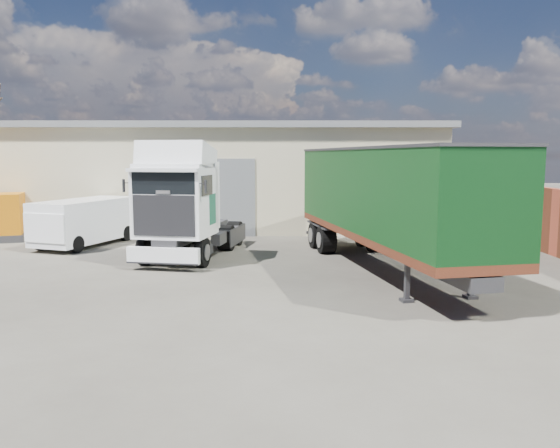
{
  "coord_description": "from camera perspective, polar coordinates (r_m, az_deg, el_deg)",
  "views": [
    {
      "loc": [
        1.07,
        -15.14,
        3.71
      ],
      "look_at": [
        1.12,
        3.0,
        1.45
      ],
      "focal_mm": 35.0,
      "sensor_mm": 36.0,
      "label": 1
    }
  ],
  "objects": [
    {
      "name": "tractor_unit",
      "position": [
        19.75,
        -9.98,
        1.39
      ],
      "size": [
        3.44,
        6.61,
        4.23
      ],
      "rotation": [
        0.0,
        0.0,
        -0.18
      ],
      "color": "black",
      "rests_on": "ground"
    },
    {
      "name": "warehouse",
      "position": [
        31.94,
        -13.01,
        5.05
      ],
      "size": [
        30.6,
        12.6,
        5.42
      ],
      "color": "beige",
      "rests_on": "ground"
    },
    {
      "name": "box_trailer",
      "position": [
        17.99,
        10.84,
        2.91
      ],
      "size": [
        4.76,
        12.27,
        3.99
      ],
      "rotation": [
        0.0,
        0.0,
        0.19
      ],
      "color": "#2D2D30",
      "rests_on": "ground"
    },
    {
      "name": "panel_van",
      "position": [
        23.99,
        -20.0,
        0.17
      ],
      "size": [
        3.34,
        5.05,
        1.92
      ],
      "rotation": [
        0.0,
        0.0,
        -0.34
      ],
      "color": "black",
      "rests_on": "ground"
    },
    {
      "name": "brick_boundary_wall",
      "position": [
        23.7,
        25.94,
        0.43
      ],
      "size": [
        0.35,
        26.0,
        2.5
      ],
      "primitive_type": "cube",
      "color": "brown",
      "rests_on": "ground"
    },
    {
      "name": "ground",
      "position": [
        15.62,
        -4.12,
        -6.66
      ],
      "size": [
        120.0,
        120.0,
        0.0
      ],
      "primitive_type": "plane",
      "color": "black",
      "rests_on": "ground"
    }
  ]
}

